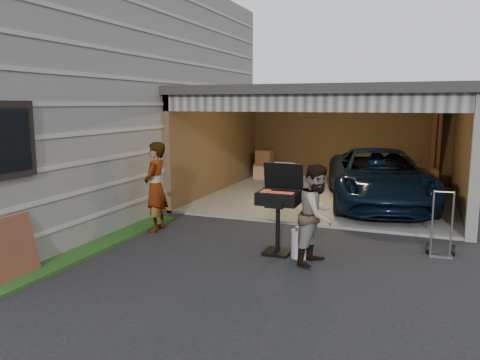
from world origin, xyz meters
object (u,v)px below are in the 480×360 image
Objects in this scene: woman at (156,187)px; propane_tank at (301,244)px; bbq_grill at (279,201)px; man at (317,214)px; minivan at (378,180)px; plywood_panel at (12,249)px; hand_truck at (441,243)px.

propane_tank is at bearing 70.71° from woman.
propane_tank is (0.41, -0.09, -0.67)m from bbq_grill.
bbq_grill is at bearing 82.23° from man.
minivan is 5.23× the size of plywood_panel.
man is at bearing 68.75° from woman.
woman is at bearing 90.36° from man.
bbq_grill reaches higher than propane_tank.
minivan is 4.67m from man.
man is 3.42× the size of propane_tank.
plywood_panel is (-3.89, -2.29, -0.33)m from man.
plywood_panel is at bearing -141.19° from bbq_grill.
propane_tank is at bearing 34.50° from plywood_panel.
man is (3.38, -0.77, -0.09)m from woman.
man is at bearing -150.75° from hand_truck.
man reaches higher than plywood_panel.
man is at bearing 30.51° from plywood_panel.
bbq_grill is at bearing 167.32° from propane_tank.
woman is 3.14m from plywood_panel.
plywood_panel is at bearing -17.84° from woman.
woman reaches higher than minivan.
minivan is 3.06× the size of man.
hand_truck is (1.86, 1.13, -0.58)m from man.
propane_tank is (-0.83, -4.46, -0.44)m from minivan.
man is 0.66m from propane_tank.
bbq_grill is at bearing -163.48° from hand_truck.
bbq_grill is at bearing 70.99° from woman.
hand_truck reaches higher than propane_tank.
woman reaches higher than propane_tank.
plywood_panel is (-0.51, -3.06, -0.43)m from woman.
woman is 1.17× the size of bbq_grill.
woman is 3.21m from propane_tank.
man reaches higher than minivan.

